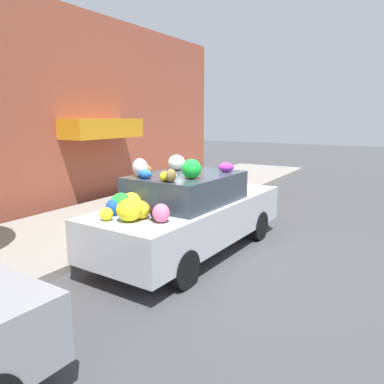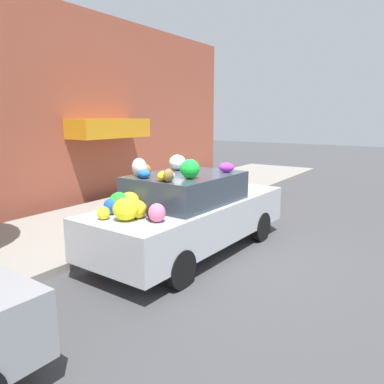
% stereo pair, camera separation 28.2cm
% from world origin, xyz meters
% --- Properties ---
extents(ground_plane, '(60.00, 60.00, 0.00)m').
position_xyz_m(ground_plane, '(0.00, 0.00, 0.00)').
color(ground_plane, '#424244').
extents(sidewalk_curb, '(24.00, 3.20, 0.15)m').
position_xyz_m(sidewalk_curb, '(0.00, 2.70, 0.07)').
color(sidewalk_curb, gray).
rests_on(sidewalk_curb, ground).
extents(building_facade, '(18.00, 1.20, 5.46)m').
position_xyz_m(building_facade, '(0.09, 4.93, 2.71)').
color(building_facade, '#9E4C38').
rests_on(building_facade, ground).
extents(fire_hydrant, '(0.20, 0.20, 0.70)m').
position_xyz_m(fire_hydrant, '(0.28, 1.61, 0.49)').
color(fire_hydrant, '#B2B2B7').
rests_on(fire_hydrant, sidewalk_curb).
extents(art_car, '(4.41, 1.81, 1.82)m').
position_xyz_m(art_car, '(-0.08, -0.06, 0.79)').
color(art_car, '#B7BABF').
rests_on(art_car, ground).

